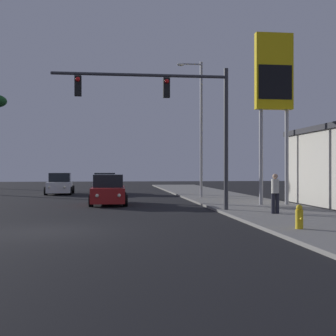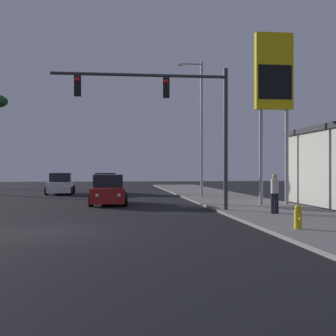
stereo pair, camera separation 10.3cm
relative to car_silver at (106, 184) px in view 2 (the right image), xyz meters
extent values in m
plane|color=black|center=(-1.65, -22.54, -0.76)|extent=(120.00, 120.00, 0.00)
cube|color=gray|center=(7.85, -12.54, -0.70)|extent=(5.00, 60.00, 0.12)
cube|color=#B7B7BC|center=(0.00, -0.04, -0.18)|extent=(1.89, 4.24, 0.80)
cube|color=black|center=(0.00, 0.11, 0.57)|extent=(1.64, 2.03, 0.70)
cylinder|color=black|center=(-0.90, -1.34, -0.44)|extent=(0.24, 0.64, 0.64)
cylinder|color=black|center=(0.90, -1.34, -0.44)|extent=(0.24, 0.64, 0.64)
cylinder|color=black|center=(-0.90, 1.27, -0.44)|extent=(0.24, 0.64, 0.64)
cylinder|color=black|center=(0.90, 1.27, -0.44)|extent=(0.24, 0.64, 0.64)
sphere|color=#F2EACC|center=(-0.56, -2.16, -0.13)|extent=(0.18, 0.18, 0.18)
sphere|color=#F2EACC|center=(0.56, -2.16, -0.13)|extent=(0.18, 0.18, 0.18)
cube|color=maroon|center=(0.33, -11.60, -0.18)|extent=(1.87, 4.23, 0.80)
cube|color=black|center=(0.33, -11.45, 0.57)|extent=(1.63, 2.03, 0.70)
cylinder|color=black|center=(-0.57, -12.91, -0.44)|extent=(0.24, 0.64, 0.64)
cylinder|color=black|center=(1.23, -12.91, -0.44)|extent=(0.24, 0.64, 0.64)
cylinder|color=black|center=(-0.57, -10.30, -0.44)|extent=(0.24, 0.64, 0.64)
cylinder|color=black|center=(1.23, -10.30, -0.44)|extent=(0.24, 0.64, 0.64)
sphere|color=#F2EACC|center=(-0.23, -13.72, -0.13)|extent=(0.18, 0.18, 0.18)
sphere|color=#F2EACC|center=(0.89, -13.72, -0.13)|extent=(0.18, 0.18, 0.18)
cube|color=silver|center=(-3.53, -0.23, -0.18)|extent=(1.96, 4.26, 0.80)
cube|color=black|center=(-3.53, -0.08, 0.57)|extent=(1.67, 2.06, 0.70)
cylinder|color=black|center=(-4.43, -1.53, -0.44)|extent=(0.24, 0.64, 0.64)
cylinder|color=black|center=(-2.63, -1.53, -0.44)|extent=(0.24, 0.64, 0.64)
cylinder|color=black|center=(-4.43, 1.07, -0.44)|extent=(0.24, 0.64, 0.64)
cylinder|color=black|center=(-2.63, 1.07, -0.44)|extent=(0.24, 0.64, 0.64)
sphere|color=#F2EACC|center=(-4.09, -2.35, -0.13)|extent=(0.18, 0.18, 0.18)
sphere|color=#F2EACC|center=(-2.97, -2.35, -0.13)|extent=(0.18, 0.18, 0.18)
cylinder|color=#38383D|center=(5.73, -16.81, 2.61)|extent=(0.20, 0.20, 6.50)
cylinder|color=#38383D|center=(1.79, -16.81, 5.46)|extent=(7.89, 0.14, 0.14)
cube|color=black|center=(2.97, -16.81, 4.91)|extent=(0.30, 0.24, 0.90)
sphere|color=red|center=(2.97, -16.95, 5.18)|extent=(0.20, 0.20, 0.20)
cube|color=black|center=(-0.98, -16.81, 4.91)|extent=(0.30, 0.24, 0.90)
sphere|color=red|center=(-0.98, -16.95, 5.18)|extent=(0.20, 0.20, 0.20)
cylinder|color=#99999E|center=(6.45, -7.19, 3.86)|extent=(0.18, 0.18, 9.00)
cylinder|color=#99999E|center=(5.75, -7.19, 8.21)|extent=(1.40, 0.10, 0.10)
ellipsoid|color=silver|center=(5.05, -7.19, 8.16)|extent=(0.50, 0.24, 0.20)
cylinder|color=#99999E|center=(8.27, -14.15, 1.86)|extent=(0.20, 0.20, 5.00)
cylinder|color=#99999E|center=(9.67, -14.15, 1.86)|extent=(0.20, 0.20, 5.00)
cube|color=yellow|center=(8.97, -14.15, 6.36)|extent=(2.00, 0.40, 4.00)
cube|color=black|center=(8.97, -14.36, 5.76)|extent=(1.80, 0.03, 1.80)
cylinder|color=gold|center=(6.32, -23.81, -0.34)|extent=(0.24, 0.24, 0.60)
sphere|color=gold|center=(6.32, -23.81, 0.02)|extent=(0.20, 0.20, 0.20)
cylinder|color=gold|center=(6.32, -23.98, -0.31)|extent=(0.08, 0.10, 0.08)
cylinder|color=#23232D|center=(7.23, -18.90, -0.22)|extent=(0.16, 0.16, 0.85)
cylinder|color=#23232D|center=(7.41, -18.90, -0.22)|extent=(0.16, 0.16, 0.85)
cylinder|color=beige|center=(7.32, -18.90, 0.51)|extent=(0.32, 0.32, 0.60)
sphere|color=tan|center=(7.32, -18.90, 0.92)|extent=(0.22, 0.22, 0.22)
camera|label=1|loc=(0.48, -37.80, 1.23)|focal=50.00mm
camera|label=2|loc=(0.58, -37.82, 1.23)|focal=50.00mm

